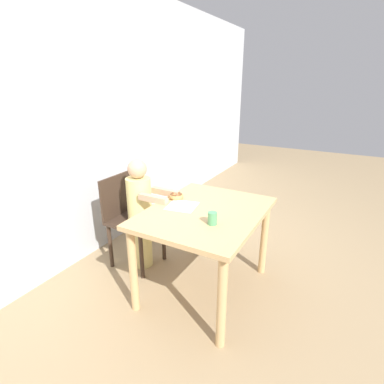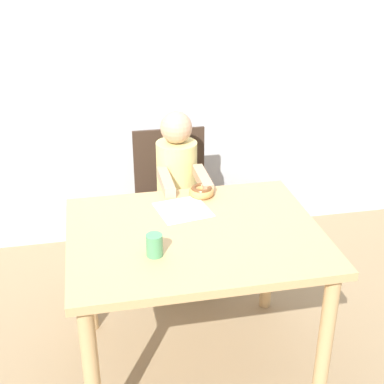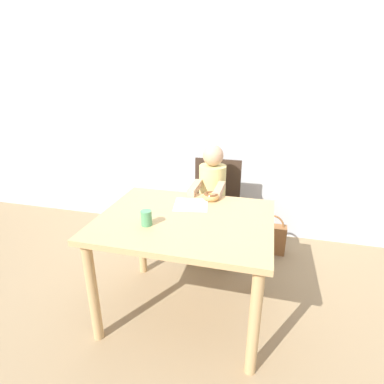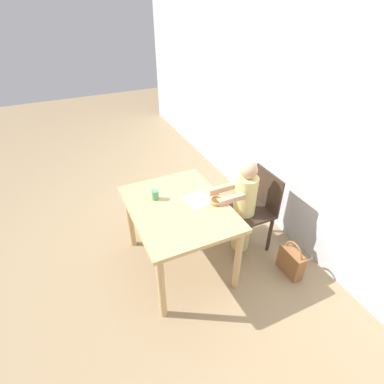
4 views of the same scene
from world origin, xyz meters
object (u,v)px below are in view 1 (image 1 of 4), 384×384
chair (131,218)px  handbag (153,224)px  cup (212,218)px  donut (176,196)px  child_figure (141,214)px

chair → handbag: size_ratio=2.25×
handbag → cup: cup is taller
donut → handbag: bearing=52.8°
chair → child_figure: child_figure is taller
child_figure → cup: size_ratio=11.44×
chair → donut: chair is taller
chair → child_figure: (0.00, -0.12, 0.07)m
child_figure → donut: size_ratio=8.66×
chair → donut: (0.06, -0.45, 0.28)m
chair → cup: size_ratio=9.45×
child_figure → handbag: child_figure is taller
handbag → child_figure: bearing=-153.7°
chair → child_figure: size_ratio=0.83×
child_figure → handbag: (0.49, 0.24, -0.37)m
child_figure → cup: bearing=-105.9°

